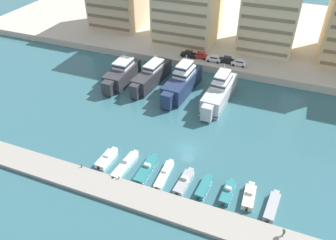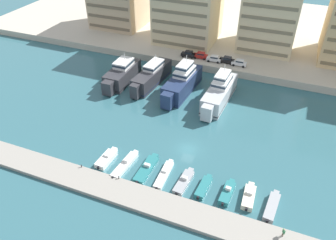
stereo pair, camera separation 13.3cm
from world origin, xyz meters
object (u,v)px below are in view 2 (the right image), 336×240
(yacht_charcoal_left, at_px, (152,76))
(car_red_left, at_px, (201,55))
(motorboat_teal_mid_left, at_px, (147,168))
(car_black_far_left, at_px, (188,54))
(motorboat_cream_right, at_px, (249,197))
(pedestrian_near_edge, at_px, (284,232))
(car_white_center, at_px, (239,62))
(motorboat_teal_mid_right, at_px, (227,192))
(motorboat_grey_far_right, at_px, (272,207))
(motorboat_white_left, at_px, (125,165))
(car_white_mid_left, at_px, (214,58))
(motorboat_teal_center_right, at_px, (204,187))
(motorboat_white_center_left, at_px, (164,174))
(yacht_navy_mid_left, at_px, (182,82))
(car_black_center_left, at_px, (227,60))
(yacht_charcoal_far_left, at_px, (122,74))
(yacht_silver_center_left, at_px, (219,92))
(motorboat_white_far_left, at_px, (107,159))
(motorboat_grey_center, at_px, (184,181))

(yacht_charcoal_left, bearing_deg, car_red_left, 61.11)
(motorboat_teal_mid_left, distance_m, car_black_far_left, 45.30)
(motorboat_cream_right, height_order, pedestrian_near_edge, pedestrian_near_edge)
(motorboat_cream_right, xyz_separation_m, car_white_center, (-11.23, 44.38, 2.45))
(motorboat_teal_mid_right, height_order, motorboat_grey_far_right, motorboat_teal_mid_right)
(motorboat_white_left, height_order, car_white_mid_left, car_white_mid_left)
(motorboat_teal_center_right, distance_m, motorboat_teal_mid_right, 4.15)
(motorboat_white_center_left, distance_m, car_white_mid_left, 44.84)
(yacht_navy_mid_left, height_order, car_black_center_left, yacht_navy_mid_left)
(motorboat_teal_mid_right, height_order, car_white_center, car_white_center)
(motorboat_grey_far_right, xyz_separation_m, car_black_far_left, (-30.01, 45.16, 2.47))
(motorboat_teal_mid_right, xyz_separation_m, motorboat_grey_far_right, (7.47, -0.28, 0.01))
(car_black_center_left, bearing_deg, pedestrian_near_edge, -67.60)
(motorboat_white_center_left, xyz_separation_m, car_white_center, (4.13, 44.77, 2.63))
(car_black_far_left, xyz_separation_m, car_red_left, (3.54, 0.48, 0.00))
(yacht_charcoal_far_left, bearing_deg, car_white_mid_left, 39.13)
(car_white_center, bearing_deg, motorboat_teal_mid_right, -80.31)
(yacht_silver_center_left, distance_m, motorboat_white_far_left, 32.01)
(yacht_charcoal_left, distance_m, car_white_mid_left, 19.54)
(yacht_silver_center_left, xyz_separation_m, motorboat_grey_far_right, (16.39, -28.36, -2.12))
(car_black_far_left, bearing_deg, yacht_navy_mid_left, -76.64)
(yacht_silver_center_left, bearing_deg, motorboat_white_far_left, -117.32)
(motorboat_grey_center, xyz_separation_m, car_white_mid_left, (-7.01, 44.96, 2.59))
(motorboat_white_far_left, relative_size, motorboat_cream_right, 1.00)
(yacht_navy_mid_left, xyz_separation_m, car_white_mid_left, (3.94, 15.75, 0.23))
(motorboat_grey_center, bearing_deg, yacht_silver_center_left, 92.26)
(yacht_charcoal_far_left, bearing_deg, pedestrian_near_edge, -36.59)
(motorboat_white_center_left, bearing_deg, motorboat_grey_center, -4.44)
(motorboat_grey_center, relative_size, pedestrian_near_edge, 4.13)
(yacht_silver_center_left, height_order, car_red_left, yacht_silver_center_left)
(motorboat_white_far_left, distance_m, pedestrian_near_edge, 33.63)
(motorboat_grey_far_right, bearing_deg, car_red_left, 120.12)
(motorboat_teal_mid_right, bearing_deg, yacht_silver_center_left, 107.62)
(yacht_charcoal_far_left, bearing_deg, motorboat_teal_center_right, -42.14)
(car_black_far_left, bearing_deg, motorboat_teal_mid_left, -80.89)
(yacht_charcoal_far_left, xyz_separation_m, motorboat_cream_right, (38.92, -27.58, -1.77))
(yacht_silver_center_left, bearing_deg, car_white_mid_left, 109.54)
(motorboat_white_center_left, distance_m, car_red_left, 45.96)
(motorboat_white_left, relative_size, car_red_left, 1.99)
(motorboat_white_left, relative_size, motorboat_teal_center_right, 1.38)
(motorboat_cream_right, distance_m, pedestrian_near_edge, 8.47)
(yacht_navy_mid_left, relative_size, motorboat_teal_center_right, 3.08)
(motorboat_white_left, bearing_deg, yacht_silver_center_left, 69.52)
(yacht_silver_center_left, height_order, car_white_mid_left, yacht_silver_center_left)
(motorboat_teal_mid_left, height_order, motorboat_white_center_left, motorboat_teal_mid_left)
(motorboat_teal_mid_left, height_order, motorboat_grey_center, motorboat_grey_center)
(yacht_navy_mid_left, height_order, motorboat_white_center_left, yacht_navy_mid_left)
(motorboat_teal_mid_left, relative_size, car_white_center, 2.00)
(motorboat_white_far_left, height_order, motorboat_teal_center_right, motorboat_white_far_left)
(motorboat_grey_center, xyz_separation_m, car_black_center_left, (-3.43, 45.52, 2.59))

